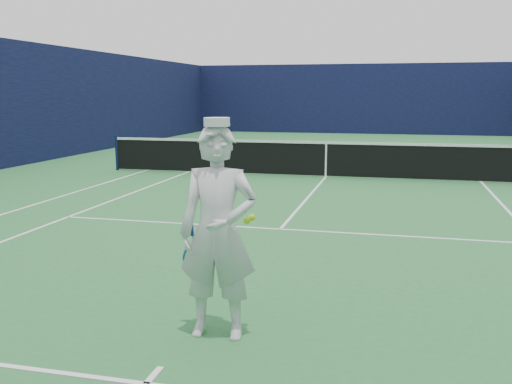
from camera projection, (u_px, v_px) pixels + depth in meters
ground at (326, 177)px, 15.97m from camera, size 80.00×80.00×0.00m
court_markings at (326, 177)px, 15.97m from camera, size 11.03×23.83×0.01m
windscreen_fence at (327, 105)px, 15.63m from camera, size 20.12×36.12×4.00m
tennis_net at (326, 158)px, 15.88m from camera, size 12.88×0.09×1.07m
tennis_player at (218, 232)px, 5.38m from camera, size 0.84×0.56×2.10m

